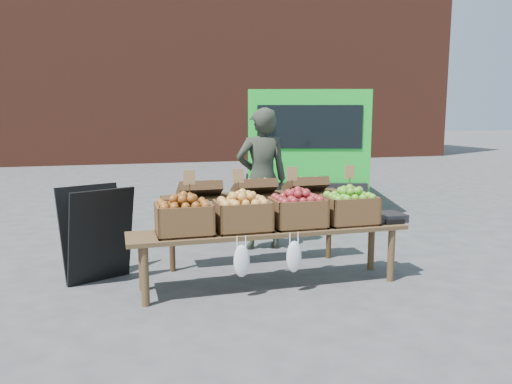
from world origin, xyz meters
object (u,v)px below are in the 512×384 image
object	(u,v)px
chalkboard_sign	(97,234)
crate_green_apples	(349,210)
crate_russet_pears	(243,216)
back_table	(254,219)
vendor	(262,179)
display_bench	(270,257)
crate_red_apples	(297,213)
weighing_scale	(386,217)
delivery_van	(300,147)
crate_golden_apples	(184,219)

from	to	relation	value
chalkboard_sign	crate_green_apples	distance (m)	2.53
chalkboard_sign	crate_green_apples	size ratio (longest dim) A/B	1.93
chalkboard_sign	crate_russet_pears	bearing A→B (deg)	-49.16
back_table	crate_green_apples	bearing A→B (deg)	-42.52
vendor	display_bench	world-z (taller)	vendor
chalkboard_sign	crate_red_apples	size ratio (longest dim) A/B	1.93
vendor	crate_russet_pears	bearing A→B (deg)	71.85
display_bench	weighing_scale	world-z (taller)	weighing_scale
delivery_van	back_table	world-z (taller)	delivery_van
vendor	back_table	xyz separation A→B (m)	(-0.28, -0.64, -0.35)
vendor	crate_green_apples	xyz separation A→B (m)	(0.50, -1.36, -0.16)
crate_russet_pears	crate_red_apples	bearing A→B (deg)	0.00
display_bench	weighing_scale	size ratio (longest dim) A/B	7.94
delivery_van	crate_green_apples	bearing A→B (deg)	-88.09
delivery_van	chalkboard_sign	distance (m)	5.59
delivery_van	crate_russet_pears	bearing A→B (deg)	-99.58
delivery_van	weighing_scale	distance (m)	4.85
back_table	crate_golden_apples	world-z (taller)	back_table
delivery_van	vendor	xyz separation A→B (m)	(-1.80, -3.40, -0.15)
display_bench	vendor	bearing A→B (deg)	76.64
crate_russet_pears	crate_red_apples	xyz separation A→B (m)	(0.55, 0.00, 0.00)
vendor	crate_golden_apples	world-z (taller)	vendor
chalkboard_sign	crate_russet_pears	xyz separation A→B (m)	(1.34, -0.63, 0.23)
chalkboard_sign	display_bench	world-z (taller)	chalkboard_sign
display_bench	crate_golden_apples	world-z (taller)	crate_golden_apples
delivery_van	crate_red_apples	bearing A→B (deg)	-94.06
vendor	crate_russet_pears	distance (m)	1.49
weighing_scale	delivery_van	bearing A→B (deg)	79.64
crate_golden_apples	crate_russet_pears	size ratio (longest dim) A/B	1.00
crate_red_apples	crate_green_apples	xyz separation A→B (m)	(0.55, 0.00, 0.00)
delivery_van	display_bench	distance (m)	5.26
back_table	crate_green_apples	xyz separation A→B (m)	(0.79, -0.72, 0.19)
display_bench	crate_green_apples	xyz separation A→B (m)	(0.82, 0.00, 0.42)
display_bench	crate_green_apples	bearing A→B (deg)	0.00
vendor	crate_red_apples	distance (m)	1.37
display_bench	weighing_scale	distance (m)	1.29
back_table	display_bench	size ratio (longest dim) A/B	0.78
crate_golden_apples	crate_russet_pears	world-z (taller)	same
back_table	crate_green_apples	world-z (taller)	back_table
vendor	chalkboard_sign	bearing A→B (deg)	26.34
back_table	crate_golden_apples	xyz separation A→B (m)	(-0.86, -0.72, 0.19)
crate_golden_apples	vendor	bearing A→B (deg)	49.83
crate_golden_apples	weighing_scale	distance (m)	2.08
display_bench	crate_golden_apples	bearing A→B (deg)	180.00
vendor	crate_golden_apples	bearing A→B (deg)	55.42
display_bench	crate_russet_pears	size ratio (longest dim) A/B	5.40
chalkboard_sign	weighing_scale	bearing A→B (deg)	-36.41
vendor	back_table	world-z (taller)	vendor
delivery_van	chalkboard_sign	bearing A→B (deg)	-114.97
crate_golden_apples	crate_red_apples	world-z (taller)	same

